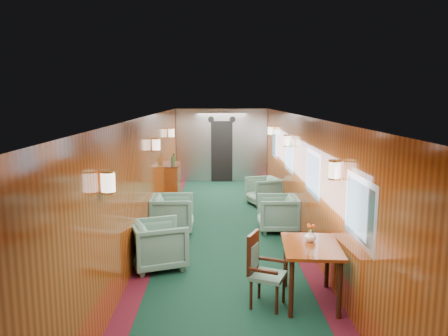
# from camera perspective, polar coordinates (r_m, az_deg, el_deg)

# --- Properties ---
(room) EXTENTS (12.00, 12.10, 2.40)m
(room) POSITION_cam_1_polar(r_m,az_deg,el_deg) (8.45, 0.17, 1.62)
(room) COLOR black
(room) RESTS_ON ground
(bulkhead) EXTENTS (2.98, 0.17, 2.39)m
(bulkhead) POSITION_cam_1_polar(r_m,az_deg,el_deg) (14.37, -0.29, 2.94)
(bulkhead) COLOR #AFB1B6
(bulkhead) RESTS_ON ground
(windows_right) EXTENTS (0.02, 8.60, 0.80)m
(windows_right) POSITION_cam_1_polar(r_m,az_deg,el_deg) (8.88, 9.78, 0.65)
(windows_right) COLOR #ABADB2
(windows_right) RESTS_ON ground
(wall_sconces) EXTENTS (2.97, 7.97, 0.25)m
(wall_sconces) POSITION_cam_1_polar(r_m,az_deg,el_deg) (9.00, 0.10, 3.07)
(wall_sconces) COLOR beige
(wall_sconces) RESTS_ON ground
(dining_table) EXTENTS (0.83, 1.12, 0.80)m
(dining_table) POSITION_cam_1_polar(r_m,az_deg,el_deg) (6.07, 11.32, -10.96)
(dining_table) COLOR brown
(dining_table) RESTS_ON ground
(side_chair) EXTENTS (0.57, 0.58, 0.99)m
(side_chair) POSITION_cam_1_polar(r_m,az_deg,el_deg) (5.94, 4.88, -12.70)
(side_chair) COLOR #225045
(side_chair) RESTS_ON ground
(credenza) EXTENTS (0.35, 1.11, 1.27)m
(credenza) POSITION_cam_1_polar(r_m,az_deg,el_deg) (11.82, -6.64, -1.80)
(credenza) COLOR brown
(credenza) RESTS_ON ground
(flower_vase) EXTENTS (0.18, 0.18, 0.16)m
(flower_vase) POSITION_cam_1_polar(r_m,az_deg,el_deg) (6.13, 11.20, -8.68)
(flower_vase) COLOR white
(flower_vase) RESTS_ON dining_table
(armchair_left_near) EXTENTS (1.07, 1.06, 0.77)m
(armchair_left_near) POSITION_cam_1_polar(r_m,az_deg,el_deg) (7.28, -8.52, -9.83)
(armchair_left_near) COLOR #225045
(armchair_left_near) RESTS_ON ground
(armchair_left_far) EXTENTS (0.87, 0.85, 0.78)m
(armchair_left_far) POSITION_cam_1_polar(r_m,az_deg,el_deg) (9.07, -6.72, -5.96)
(armchair_left_far) COLOR #225045
(armchair_left_far) RESTS_ON ground
(armchair_right_near) EXTENTS (0.83, 0.80, 0.74)m
(armchair_right_near) POSITION_cam_1_polar(r_m,az_deg,el_deg) (9.18, 7.01, -5.89)
(armchair_right_near) COLOR #225045
(armchair_right_near) RESTS_ON ground
(armchair_right_far) EXTENTS (0.99, 0.97, 0.71)m
(armchair_right_far) POSITION_cam_1_polar(r_m,az_deg,el_deg) (11.35, 5.17, -3.02)
(armchair_right_far) COLOR #225045
(armchair_right_far) RESTS_ON ground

